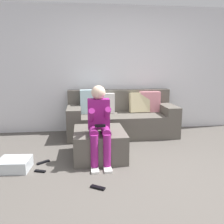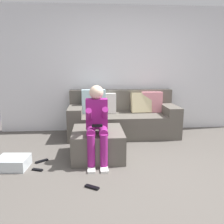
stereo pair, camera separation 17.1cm
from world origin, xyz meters
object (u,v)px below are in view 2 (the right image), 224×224
(remote_by_storage_bin, at_px, (37,170))
(remote_under_side_table, at_px, (42,161))
(person_seated, at_px, (97,121))
(couch_sectional, at_px, (122,117))
(storage_bin, at_px, (13,163))
(ottoman, at_px, (98,143))
(remote_near_ottoman, at_px, (92,187))

(remote_by_storage_bin, relative_size, remote_under_side_table, 0.78)
(remote_by_storage_bin, height_order, remote_under_side_table, same)
(person_seated, bearing_deg, couch_sectional, 68.46)
(storage_bin, bearing_deg, ottoman, 15.94)
(couch_sectional, bearing_deg, remote_by_storage_bin, -130.13)
(ottoman, relative_size, remote_under_side_table, 4.46)
(ottoman, distance_m, remote_near_ottoman, 0.96)
(remote_under_side_table, bearing_deg, person_seated, -42.42)
(ottoman, height_order, remote_by_storage_bin, ottoman)
(couch_sectional, distance_m, person_seated, 1.45)
(storage_bin, bearing_deg, person_seated, 6.00)
(remote_near_ottoman, height_order, remote_by_storage_bin, same)
(person_seated, distance_m, storage_bin, 1.24)
(couch_sectional, xyz_separation_m, remote_by_storage_bin, (-1.31, -1.55, -0.32))
(couch_sectional, height_order, person_seated, person_seated)
(ottoman, relative_size, storage_bin, 2.10)
(remote_under_side_table, bearing_deg, storage_bin, 169.69)
(remote_under_side_table, bearing_deg, couch_sectional, 5.93)
(couch_sectional, relative_size, remote_near_ottoman, 12.10)
(ottoman, bearing_deg, couch_sectional, 65.56)
(storage_bin, relative_size, remote_by_storage_bin, 2.72)
(remote_by_storage_bin, bearing_deg, remote_under_side_table, 111.25)
(remote_by_storage_bin, bearing_deg, couch_sectional, 70.65)
(couch_sectional, relative_size, storage_bin, 5.24)
(person_seated, distance_m, remote_by_storage_bin, 1.00)
(couch_sectional, bearing_deg, ottoman, -114.44)
(storage_bin, distance_m, remote_under_side_table, 0.38)
(remote_by_storage_bin, bearing_deg, ottoman, 49.18)
(person_seated, bearing_deg, remote_near_ottoman, -95.98)
(ottoman, bearing_deg, remote_by_storage_bin, -151.60)
(couch_sectional, xyz_separation_m, remote_under_side_table, (-1.31, -1.27, -0.32))
(remote_by_storage_bin, bearing_deg, storage_bin, -176.84)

